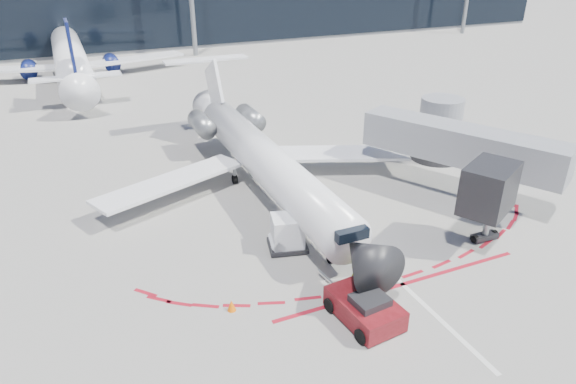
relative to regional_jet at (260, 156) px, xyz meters
name	(u,v)px	position (x,y,z in m)	size (l,w,h in m)	color
ground	(304,191)	(2.41, -1.78, -2.33)	(260.00, 260.00, 0.00)	gray
apron_centerline	(292,180)	(2.41, 0.22, -2.32)	(0.25, 40.00, 0.01)	silver
apron_stop_bar	(403,284)	(2.41, -13.28, -2.32)	(14.00, 0.25, 0.01)	maroon
jet_bridge	(454,144)	(12.20, -4.80, 0.68)	(10.03, 15.20, 4.90)	gray
regional_jet	(260,156)	(0.00, 0.00, 0.00)	(22.59, 27.86, 6.98)	white
pushback_tug	(365,308)	(-0.71, -14.72, -1.70)	(2.65, 5.58, 1.43)	#540C0E
ramp_worker	(357,270)	(0.28, -12.32, -1.51)	(0.60, 0.39, 1.64)	#CAEE19
uld_container	(288,233)	(-1.49, -7.92, -1.35)	(2.46, 2.23, 1.97)	black
safety_cone_left	(232,305)	(-5.99, -11.75, -2.05)	(0.41, 0.41, 0.56)	#FF6805
bg_airliner_1	(65,33)	(-10.03, 39.51, 2.98)	(32.84, 34.78, 10.63)	white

